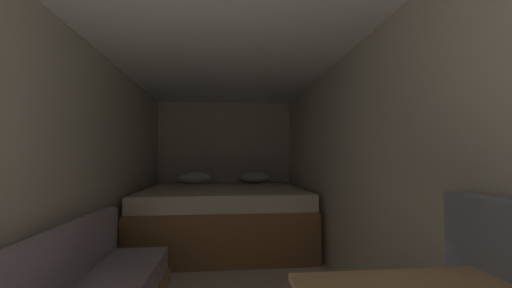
{
  "coord_description": "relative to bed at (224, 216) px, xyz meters",
  "views": [
    {
      "loc": [
        0.02,
        -0.5,
        1.18
      ],
      "look_at": [
        0.33,
        2.48,
        1.33
      ],
      "focal_mm": 20.39,
      "sensor_mm": 36.0,
      "label": 1
    }
  ],
  "objects": [
    {
      "name": "bed",
      "position": [
        0.0,
        0.0,
        0.0
      ],
      "size": [
        2.12,
        1.83,
        0.96
      ],
      "color": "olive",
      "rests_on": "ground"
    },
    {
      "name": "ceiling_slab",
      "position": [
        0.0,
        -1.68,
        1.77
      ],
      "size": [
        2.34,
        5.25,
        0.05
      ],
      "primitive_type": "cube",
      "color": "white",
      "rests_on": "wall_left"
    },
    {
      "name": "wall_back",
      "position": [
        0.0,
        0.98,
        0.68
      ],
      "size": [
        2.34,
        0.05,
        2.14
      ],
      "primitive_type": "cube",
      "color": "beige",
      "rests_on": "ground"
    },
    {
      "name": "wall_left",
      "position": [
        -1.15,
        -1.68,
        0.68
      ],
      "size": [
        0.05,
        5.25,
        2.14
      ],
      "primitive_type": "cube",
      "color": "beige",
      "rests_on": "ground"
    },
    {
      "name": "wall_right",
      "position": [
        1.15,
        -1.68,
        0.68
      ],
      "size": [
        0.05,
        5.25,
        2.14
      ],
      "primitive_type": "cube",
      "color": "beige",
      "rests_on": "ground"
    }
  ]
}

